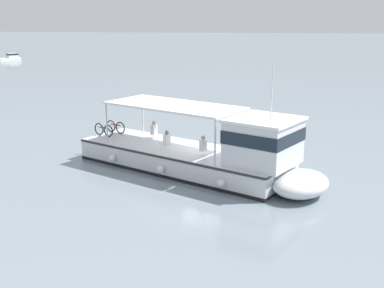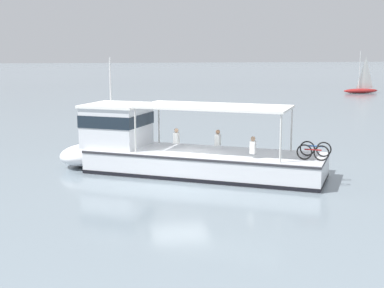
# 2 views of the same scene
# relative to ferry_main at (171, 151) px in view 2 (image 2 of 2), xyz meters

# --- Properties ---
(ground_plane) EXTENTS (400.00, 400.00, 0.00)m
(ground_plane) POSITION_rel_ferry_main_xyz_m (1.46, 0.18, -1.02)
(ground_plane) COLOR gray
(ferry_main) EXTENTS (8.82, 12.63, 5.32)m
(ferry_main) POSITION_rel_ferry_main_xyz_m (0.00, 0.00, 0.00)
(ferry_main) COLOR silver
(ferry_main) RESTS_ON ground
(sailboat_near_starboard) EXTENTS (1.76, 4.89, 5.40)m
(sailboat_near_starboard) POSITION_rel_ferry_main_xyz_m (-41.62, 30.05, -0.47)
(sailboat_near_starboard) COLOR maroon
(sailboat_near_starboard) RESTS_ON ground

